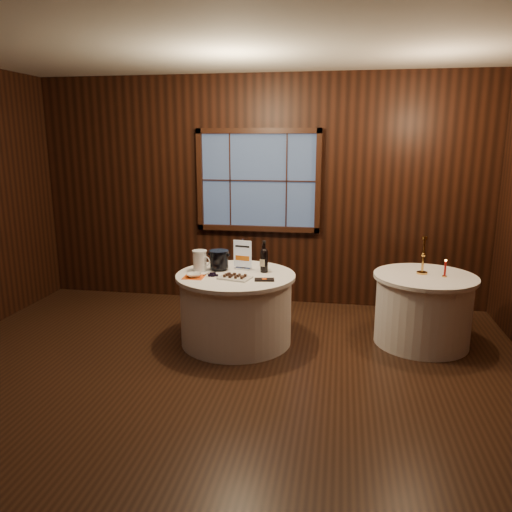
% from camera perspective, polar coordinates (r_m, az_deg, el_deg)
% --- Properties ---
extents(ground, '(6.00, 6.00, 0.00)m').
position_cam_1_polar(ground, '(4.72, -4.85, -14.34)').
color(ground, black).
rests_on(ground, ground).
extents(back_wall, '(6.00, 0.10, 3.00)m').
position_cam_1_polar(back_wall, '(6.65, 0.27, 7.72)').
color(back_wall, black).
rests_on(back_wall, ground).
extents(main_table, '(1.28, 1.28, 0.77)m').
position_cam_1_polar(main_table, '(5.46, -2.30, -5.96)').
color(main_table, white).
rests_on(main_table, ground).
extents(side_table, '(1.08, 1.08, 0.77)m').
position_cam_1_polar(side_table, '(5.71, 18.52, -5.78)').
color(side_table, white).
rests_on(side_table, ground).
extents(sign_stand, '(0.21, 0.13, 0.34)m').
position_cam_1_polar(sign_stand, '(5.51, -1.51, -0.36)').
color(sign_stand, '#B1B1B8').
rests_on(sign_stand, main_table).
extents(port_bottle_left, '(0.07, 0.08, 0.30)m').
position_cam_1_polar(port_bottle_left, '(5.48, 0.84, -0.31)').
color(port_bottle_left, black).
rests_on(port_bottle_left, main_table).
extents(port_bottle_right, '(0.08, 0.10, 0.35)m').
position_cam_1_polar(port_bottle_right, '(5.38, 0.94, -0.31)').
color(port_bottle_right, black).
rests_on(port_bottle_right, main_table).
extents(ice_bucket, '(0.22, 0.22, 0.22)m').
position_cam_1_polar(ice_bucket, '(5.50, -4.24, -0.43)').
color(ice_bucket, black).
rests_on(ice_bucket, main_table).
extents(chocolate_plate, '(0.37, 0.29, 0.05)m').
position_cam_1_polar(chocolate_plate, '(5.17, -2.42, -2.41)').
color(chocolate_plate, silver).
rests_on(chocolate_plate, main_table).
extents(chocolate_box, '(0.21, 0.13, 0.02)m').
position_cam_1_polar(chocolate_box, '(5.10, 0.96, -2.72)').
color(chocolate_box, black).
rests_on(chocolate_box, main_table).
extents(grape_bunch, '(0.17, 0.07, 0.04)m').
position_cam_1_polar(grape_bunch, '(5.27, -4.98, -2.13)').
color(grape_bunch, black).
rests_on(grape_bunch, main_table).
extents(glass_pitcher, '(0.21, 0.16, 0.23)m').
position_cam_1_polar(glass_pitcher, '(5.48, -6.42, -0.53)').
color(glass_pitcher, white).
rests_on(glass_pitcher, main_table).
extents(orange_napkin, '(0.23, 0.23, 0.00)m').
position_cam_1_polar(orange_napkin, '(5.26, -7.12, -2.40)').
color(orange_napkin, '#DF5012').
rests_on(orange_napkin, main_table).
extents(cracker_bowl, '(0.20, 0.20, 0.04)m').
position_cam_1_polar(cracker_bowl, '(5.26, -7.13, -2.18)').
color(cracker_bowl, silver).
rests_on(cracker_bowl, orange_napkin).
extents(brass_candlestick, '(0.12, 0.12, 0.41)m').
position_cam_1_polar(brass_candlestick, '(5.61, 18.54, -0.48)').
color(brass_candlestick, gold).
rests_on(brass_candlestick, side_table).
extents(red_candle, '(0.05, 0.05, 0.19)m').
position_cam_1_polar(red_candle, '(5.58, 20.79, -1.50)').
color(red_candle, gold).
rests_on(red_candle, side_table).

